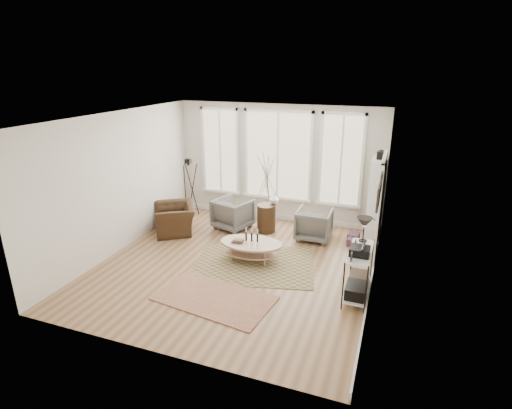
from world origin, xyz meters
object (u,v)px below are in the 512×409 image
at_px(armchair_right, 314,224).
at_px(coffee_table, 251,246).
at_px(side_table, 267,196).
at_px(armchair_left, 233,214).
at_px(bookcase, 376,199).
at_px(low_shelf, 359,268).
at_px(accent_chair, 175,219).

bearing_deg(armchair_right, coffee_table, 55.73).
xyz_separation_m(armchair_right, side_table, (-1.16, 0.06, 0.53)).
relative_size(coffee_table, armchair_left, 1.59).
relative_size(bookcase, armchair_left, 2.53).
bearing_deg(armchair_left, armchair_right, -162.73).
distance_m(bookcase, side_table, 2.45).
distance_m(bookcase, armchair_left, 3.33).
bearing_deg(bookcase, low_shelf, -91.28).
relative_size(low_shelf, side_table, 0.71).
relative_size(armchair_left, accent_chair, 0.80).
xyz_separation_m(side_table, accent_chair, (-2.02, -0.77, -0.56)).
xyz_separation_m(armchair_left, side_table, (0.82, 0.09, 0.52)).
xyz_separation_m(coffee_table, side_table, (-0.18, 1.54, 0.58)).
height_order(side_table, accent_chair, side_table).
bearing_deg(armchair_left, accent_chair, 46.07).
bearing_deg(coffee_table, low_shelf, -15.00).
height_order(armchair_left, side_table, side_table).
bearing_deg(side_table, low_shelf, -41.89).
xyz_separation_m(armchair_left, accent_chair, (-1.20, -0.68, -0.04)).
height_order(bookcase, armchair_left, bookcase).
bearing_deg(armchair_right, accent_chair, 11.86).
relative_size(bookcase, low_shelf, 1.58).
distance_m(armchair_right, side_table, 1.28).
bearing_deg(armchair_left, side_table, -157.63).
xyz_separation_m(low_shelf, coffee_table, (-2.18, 0.59, -0.20)).
distance_m(coffee_table, armchair_right, 1.77).
bearing_deg(accent_chair, armchair_right, 68.28).
distance_m(low_shelf, armchair_right, 2.40).
xyz_separation_m(low_shelf, accent_chair, (-4.38, 1.35, -0.18)).
bearing_deg(coffee_table, bookcase, 40.81).
bearing_deg(bookcase, armchair_left, -171.47).
height_order(coffee_table, armchair_left, armchair_left).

